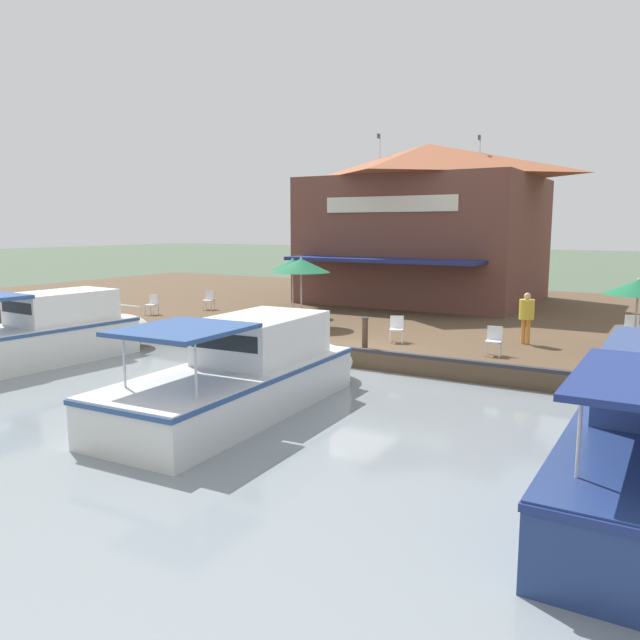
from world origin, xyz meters
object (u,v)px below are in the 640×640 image
(person_at_quay_edge, at_px, (527,312))
(cafe_chair_under_first_umbrella, at_px, (152,304))
(waterfront_restaurant, at_px, (426,222))
(cafe_chair_far_corner_seat, at_px, (209,299))
(mooring_post, at_px, (365,333))
(motorboat_outer_channel, at_px, (55,334))
(cafe_chair_facing_river, at_px, (632,327))
(patio_umbrella_back_row, at_px, (293,265))
(motorboat_far_downstream, at_px, (255,372))
(tree_upstream_bank, at_px, (398,205))
(cafe_chair_back_row_seat, at_px, (397,328))
(patio_umbrella_near_quay_edge, at_px, (301,266))
(patio_umbrella_by_entrance, at_px, (638,287))
(cafe_chair_beside_entrance, at_px, (494,339))

(person_at_quay_edge, bearing_deg, cafe_chair_under_first_umbrella, -85.67)
(waterfront_restaurant, bearing_deg, cafe_chair_far_corner_seat, -39.17)
(person_at_quay_edge, bearing_deg, waterfront_restaurant, -143.72)
(mooring_post, bearing_deg, motorboat_outer_channel, -64.83)
(cafe_chair_facing_river, bearing_deg, patio_umbrella_back_row, -86.66)
(motorboat_far_downstream, height_order, tree_upstream_bank, tree_upstream_bank)
(cafe_chair_back_row_seat, height_order, motorboat_outer_channel, motorboat_outer_channel)
(patio_umbrella_near_quay_edge, xyz_separation_m, tree_upstream_bank, (-14.07, -2.22, 2.72))
(tree_upstream_bank, bearing_deg, cafe_chair_far_corner_seat, -18.06)
(patio_umbrella_by_entrance, xyz_separation_m, cafe_chair_facing_river, (-2.05, -0.21, -1.49))
(cafe_chair_facing_river, bearing_deg, person_at_quay_edge, -51.02)
(cafe_chair_far_corner_seat, relative_size, mooring_post, 0.84)
(patio_umbrella_by_entrance, height_order, person_at_quay_edge, patio_umbrella_by_entrance)
(cafe_chair_facing_river, distance_m, tree_upstream_bank, 18.00)
(waterfront_restaurant, bearing_deg, patio_umbrella_back_row, -17.53)
(waterfront_restaurant, xyz_separation_m, person_at_quay_edge, (10.02, 7.35, -2.96))
(cafe_chair_beside_entrance, xyz_separation_m, tree_upstream_bank, (-15.84, -10.05, 4.55))
(patio_umbrella_by_entrance, distance_m, cafe_chair_back_row_seat, 7.33)
(patio_umbrella_back_row, height_order, cafe_chair_under_first_umbrella, patio_umbrella_back_row)
(waterfront_restaurant, distance_m, person_at_quay_edge, 12.77)
(patio_umbrella_near_quay_edge, height_order, cafe_chair_back_row_seat, patio_umbrella_near_quay_edge)
(patio_umbrella_back_row, xyz_separation_m, patio_umbrella_near_quay_edge, (2.15, 1.78, 0.13))
(patio_umbrella_near_quay_edge, xyz_separation_m, mooring_post, (3.00, 4.20, -1.79))
(cafe_chair_back_row_seat, xyz_separation_m, cafe_chair_beside_entrance, (0.53, 3.34, 0.00))
(tree_upstream_bank, bearing_deg, patio_umbrella_back_row, 2.10)
(cafe_chair_far_corner_seat, bearing_deg, motorboat_far_downstream, 45.07)
(patio_umbrella_back_row, distance_m, person_at_quay_edge, 10.20)
(cafe_chair_facing_river, xyz_separation_m, motorboat_far_downstream, (10.90, -7.43, -0.21))
(cafe_chair_facing_river, height_order, cafe_chair_under_first_umbrella, same)
(waterfront_restaurant, distance_m, patio_umbrella_by_entrance, 14.43)
(cafe_chair_beside_entrance, height_order, tree_upstream_bank, tree_upstream_bank)
(waterfront_restaurant, distance_m, mooring_post, 14.39)
(waterfront_restaurant, relative_size, person_at_quay_edge, 6.67)
(motorboat_far_downstream, bearing_deg, tree_upstream_bank, -164.94)
(cafe_chair_facing_river, relative_size, mooring_post, 0.84)
(patio_umbrella_back_row, bearing_deg, cafe_chair_beside_entrance, 67.84)
(patio_umbrella_near_quay_edge, height_order, cafe_chair_beside_entrance, patio_umbrella_near_quay_edge)
(waterfront_restaurant, distance_m, tree_upstream_bank, 4.79)
(cafe_chair_back_row_seat, relative_size, tree_upstream_bank, 0.11)
(mooring_post, bearing_deg, motorboat_far_downstream, -5.60)
(patio_umbrella_near_quay_edge, bearing_deg, mooring_post, 54.49)
(patio_umbrella_by_entrance, distance_m, cafe_chair_beside_entrance, 4.64)
(patio_umbrella_by_entrance, bearing_deg, motorboat_far_downstream, -40.81)
(cafe_chair_far_corner_seat, distance_m, cafe_chair_beside_entrance, 14.49)
(cafe_chair_facing_river, bearing_deg, motorboat_far_downstream, -34.28)
(cafe_chair_facing_river, xyz_separation_m, motorboat_outer_channel, (10.14, -15.96, -0.14))
(patio_umbrella_near_quay_edge, height_order, tree_upstream_bank, tree_upstream_bank)
(patio_umbrella_back_row, xyz_separation_m, tree_upstream_bank, (-11.92, -0.44, 2.84))
(motorboat_far_downstream, relative_size, tree_upstream_bank, 1.11)
(patio_umbrella_by_entrance, xyz_separation_m, cafe_chair_far_corner_seat, (-1.04, -17.55, -1.49))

